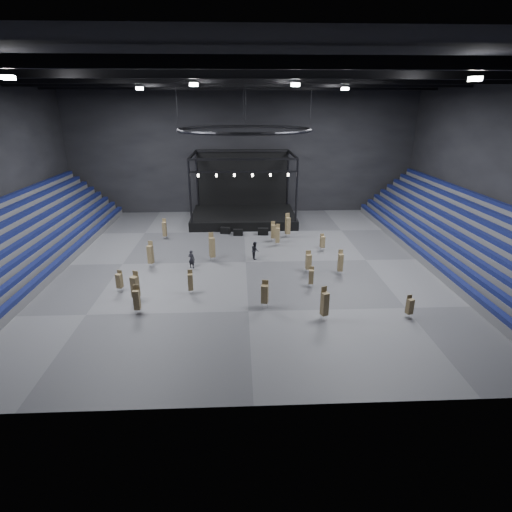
{
  "coord_description": "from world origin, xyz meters",
  "views": [
    {
      "loc": [
        -0.64,
        -38.11,
        15.08
      ],
      "look_at": [
        0.97,
        -2.0,
        1.4
      ],
      "focal_mm": 28.0,
      "sensor_mm": 36.0,
      "label": 1
    }
  ],
  "objects_px": {
    "chair_stack_4": "(325,303)",
    "chair_stack_13": "(137,299)",
    "chair_stack_11": "(190,282)",
    "chair_stack_16": "(322,242)",
    "chair_stack_7": "(135,286)",
    "chair_stack_8": "(340,262)",
    "stage": "(243,210)",
    "chair_stack_3": "(288,225)",
    "flight_case_left": "(225,230)",
    "chair_stack_14": "(119,280)",
    "crew_member": "(255,250)",
    "flight_case_right": "(263,231)",
    "chair_stack_1": "(164,229)",
    "chair_stack_5": "(410,306)",
    "flight_case_mid": "(238,232)",
    "chair_stack_2": "(212,247)",
    "chair_stack_10": "(265,293)",
    "chair_stack_0": "(278,235)",
    "chair_stack_12": "(150,254)",
    "chair_stack_15": "(273,231)",
    "chair_stack_6": "(309,261)",
    "man_center": "(192,259)",
    "chair_stack_9": "(311,276)"
  },
  "relations": [
    {
      "from": "chair_stack_2",
      "to": "chair_stack_12",
      "type": "relative_size",
      "value": 1.14
    },
    {
      "from": "chair_stack_11",
      "to": "chair_stack_16",
      "type": "relative_size",
      "value": 1.11
    },
    {
      "from": "flight_case_mid",
      "to": "chair_stack_2",
      "type": "relative_size",
      "value": 0.39
    },
    {
      "from": "flight_case_left",
      "to": "chair_stack_11",
      "type": "distance_m",
      "value": 17.14
    },
    {
      "from": "chair_stack_8",
      "to": "chair_stack_13",
      "type": "height_order",
      "value": "chair_stack_8"
    },
    {
      "from": "chair_stack_7",
      "to": "chair_stack_13",
      "type": "relative_size",
      "value": 1.12
    },
    {
      "from": "chair_stack_5",
      "to": "chair_stack_13",
      "type": "relative_size",
      "value": 0.78
    },
    {
      "from": "flight_case_right",
      "to": "chair_stack_16",
      "type": "relative_size",
      "value": 0.67
    },
    {
      "from": "flight_case_left",
      "to": "chair_stack_12",
      "type": "relative_size",
      "value": 0.46
    },
    {
      "from": "stage",
      "to": "chair_stack_10",
      "type": "distance_m",
      "value": 26.14
    },
    {
      "from": "stage",
      "to": "chair_stack_3",
      "type": "xyz_separation_m",
      "value": [
        5.25,
        -8.22,
        0.06
      ]
    },
    {
      "from": "chair_stack_6",
      "to": "chair_stack_15",
      "type": "xyz_separation_m",
      "value": [
        -2.56,
        9.63,
        0.07
      ]
    },
    {
      "from": "chair_stack_0",
      "to": "chair_stack_11",
      "type": "height_order",
      "value": "chair_stack_0"
    },
    {
      "from": "chair_stack_0",
      "to": "chair_stack_5",
      "type": "relative_size",
      "value": 1.38
    },
    {
      "from": "chair_stack_11",
      "to": "chair_stack_16",
      "type": "height_order",
      "value": "chair_stack_11"
    },
    {
      "from": "chair_stack_5",
      "to": "chair_stack_10",
      "type": "xyz_separation_m",
      "value": [
        -10.78,
        2.12,
        0.23
      ]
    },
    {
      "from": "chair_stack_4",
      "to": "chair_stack_14",
      "type": "height_order",
      "value": "chair_stack_4"
    },
    {
      "from": "stage",
      "to": "chair_stack_4",
      "type": "height_order",
      "value": "stage"
    },
    {
      "from": "chair_stack_0",
      "to": "chair_stack_7",
      "type": "distance_m",
      "value": 18.54
    },
    {
      "from": "chair_stack_1",
      "to": "crew_member",
      "type": "distance_m",
      "value": 12.7
    },
    {
      "from": "chair_stack_2",
      "to": "chair_stack_16",
      "type": "distance_m",
      "value": 12.23
    },
    {
      "from": "flight_case_right",
      "to": "chair_stack_14",
      "type": "height_order",
      "value": "chair_stack_14"
    },
    {
      "from": "flight_case_right",
      "to": "chair_stack_9",
      "type": "height_order",
      "value": "chair_stack_9"
    },
    {
      "from": "chair_stack_14",
      "to": "chair_stack_15",
      "type": "height_order",
      "value": "chair_stack_15"
    },
    {
      "from": "chair_stack_3",
      "to": "chair_stack_12",
      "type": "relative_size",
      "value": 1.12
    },
    {
      "from": "chair_stack_3",
      "to": "man_center",
      "type": "xyz_separation_m",
      "value": [
        -10.6,
        -9.33,
        -0.59
      ]
    },
    {
      "from": "chair_stack_9",
      "to": "man_center",
      "type": "relative_size",
      "value": 1.04
    },
    {
      "from": "chair_stack_14",
      "to": "crew_member",
      "type": "xyz_separation_m",
      "value": [
        11.94,
        7.37,
        -0.11
      ]
    },
    {
      "from": "chair_stack_10",
      "to": "man_center",
      "type": "distance_m",
      "value": 10.85
    },
    {
      "from": "chair_stack_2",
      "to": "chair_stack_3",
      "type": "xyz_separation_m",
      "value": [
        8.68,
        7.48,
        -0.02
      ]
    },
    {
      "from": "flight_case_left",
      "to": "chair_stack_3",
      "type": "bearing_deg",
      "value": -13.59
    },
    {
      "from": "chair_stack_16",
      "to": "stage",
      "type": "bearing_deg",
      "value": 108.72
    },
    {
      "from": "flight_case_left",
      "to": "chair_stack_16",
      "type": "distance_m",
      "value": 12.81
    },
    {
      "from": "man_center",
      "to": "chair_stack_2",
      "type": "bearing_deg",
      "value": -113.69
    },
    {
      "from": "chair_stack_3",
      "to": "chair_stack_4",
      "type": "relative_size",
      "value": 1.12
    },
    {
      "from": "chair_stack_7",
      "to": "chair_stack_10",
      "type": "xyz_separation_m",
      "value": [
        10.44,
        -1.5,
        -0.14
      ]
    },
    {
      "from": "chair_stack_4",
      "to": "chair_stack_13",
      "type": "xyz_separation_m",
      "value": [
        -14.15,
        1.55,
        -0.14
      ]
    },
    {
      "from": "chair_stack_5",
      "to": "chair_stack_6",
      "type": "xyz_separation_m",
      "value": [
        -6.16,
        8.92,
        0.19
      ]
    },
    {
      "from": "chair_stack_4",
      "to": "chair_stack_7",
      "type": "height_order",
      "value": "chair_stack_4"
    },
    {
      "from": "chair_stack_2",
      "to": "crew_member",
      "type": "height_order",
      "value": "chair_stack_2"
    },
    {
      "from": "flight_case_right",
      "to": "chair_stack_4",
      "type": "distance_m",
      "value": 21.38
    },
    {
      "from": "flight_case_left",
      "to": "chair_stack_8",
      "type": "relative_size",
      "value": 0.49
    },
    {
      "from": "chair_stack_3",
      "to": "chair_stack_2",
      "type": "bearing_deg",
      "value": -153.25
    },
    {
      "from": "chair_stack_14",
      "to": "stage",
      "type": "bearing_deg",
      "value": 81.51
    },
    {
      "from": "chair_stack_12",
      "to": "chair_stack_15",
      "type": "distance_m",
      "value": 14.78
    },
    {
      "from": "stage",
      "to": "chair_stack_6",
      "type": "bearing_deg",
      "value": -72.93
    },
    {
      "from": "flight_case_mid",
      "to": "chair_stack_1",
      "type": "height_order",
      "value": "chair_stack_1"
    },
    {
      "from": "chair_stack_12",
      "to": "man_center",
      "type": "height_order",
      "value": "chair_stack_12"
    },
    {
      "from": "chair_stack_13",
      "to": "chair_stack_16",
      "type": "relative_size",
      "value": 1.22
    },
    {
      "from": "chair_stack_9",
      "to": "chair_stack_16",
      "type": "distance_m",
      "value": 9.81
    }
  ]
}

